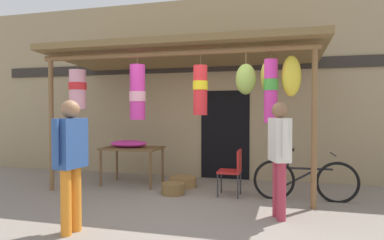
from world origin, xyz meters
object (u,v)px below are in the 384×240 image
object	(u,v)px
folding_chair	(234,168)
wicker_basket_spare	(183,182)
flower_heap_on_table	(129,144)
customer_foreground	(279,150)
parked_bicycle	(305,180)
wicker_basket_by_table	(173,189)
display_table	(132,151)
vendor_in_orange	(71,155)

from	to	relation	value
folding_chair	wicker_basket_spare	xyz separation A→B (m)	(-1.09, 0.46, -0.40)
flower_heap_on_table	customer_foreground	size ratio (longest dim) A/B	0.48
flower_heap_on_table	parked_bicycle	xyz separation A→B (m)	(3.49, -0.43, -0.50)
wicker_basket_by_table	folding_chair	bearing A→B (deg)	7.79
display_table	vendor_in_orange	distance (m)	2.83
flower_heap_on_table	vendor_in_orange	distance (m)	2.84
folding_chair	vendor_in_orange	world-z (taller)	vendor_in_orange
display_table	folding_chair	size ratio (longest dim) A/B	1.41
customer_foreground	parked_bicycle	bearing A→B (deg)	68.79
wicker_basket_by_table	wicker_basket_spare	distance (m)	0.61
folding_chair	wicker_basket_spare	bearing A→B (deg)	157.24
flower_heap_on_table	parked_bicycle	distance (m)	3.55
display_table	customer_foreground	distance (m)	3.36
wicker_basket_by_table	customer_foreground	distance (m)	2.29
folding_chair	wicker_basket_spare	world-z (taller)	folding_chair
flower_heap_on_table	vendor_in_orange	world-z (taller)	vendor_in_orange
flower_heap_on_table	customer_foreground	distance (m)	3.42
vendor_in_orange	flower_heap_on_table	bearing A→B (deg)	100.78
vendor_in_orange	folding_chair	bearing A→B (deg)	53.67
wicker_basket_spare	folding_chair	bearing A→B (deg)	-22.76
parked_bicycle	wicker_basket_by_table	bearing A→B (deg)	-176.08
wicker_basket_spare	parked_bicycle	bearing A→B (deg)	-10.98
display_table	flower_heap_on_table	size ratio (longest dim) A/B	1.49
vendor_in_orange	parked_bicycle	bearing A→B (deg)	38.60
flower_heap_on_table	wicker_basket_by_table	distance (m)	1.50
wicker_basket_by_table	parked_bicycle	size ratio (longest dim) A/B	0.25
flower_heap_on_table	folding_chair	distance (m)	2.33
parked_bicycle	vendor_in_orange	world-z (taller)	vendor_in_orange
wicker_basket_spare	customer_foreground	size ratio (longest dim) A/B	0.33
display_table	wicker_basket_by_table	bearing A→B (deg)	-28.27
display_table	wicker_basket_spare	size ratio (longest dim) A/B	2.14
flower_heap_on_table	display_table	bearing A→B (deg)	-7.20
wicker_basket_by_table	parked_bicycle	distance (m)	2.34
folding_chair	wicker_basket_spare	distance (m)	1.25
flower_heap_on_table	parked_bicycle	bearing A→B (deg)	-7.07
customer_foreground	folding_chair	bearing A→B (deg)	126.13
folding_chair	vendor_in_orange	distance (m)	2.96
vendor_in_orange	customer_foreground	size ratio (longest dim) A/B	1.01
wicker_basket_by_table	customer_foreground	world-z (taller)	customer_foreground
wicker_basket_spare	parked_bicycle	world-z (taller)	parked_bicycle
folding_chair	customer_foreground	xyz separation A→B (m)	(0.80, -1.09, 0.48)
vendor_in_orange	display_table	bearing A→B (deg)	99.23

